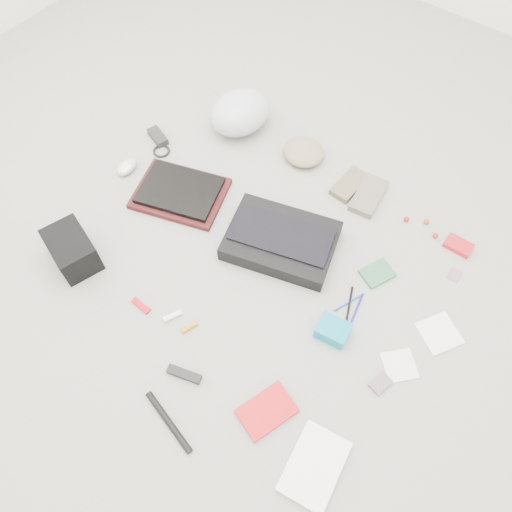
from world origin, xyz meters
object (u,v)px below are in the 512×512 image
Objects in this scene: bike_helmet at (240,112)px; book_red at (267,411)px; messenger_bag at (281,241)px; camera_bag at (72,250)px; accordion_wallet at (333,330)px; laptop at (180,190)px.

book_red is (0.90, -1.00, -0.08)m from bike_helmet.
messenger_bag is 0.70m from bike_helmet.
camera_bag reaches higher than messenger_bag.
book_red is 1.61× the size of accordion_wallet.
laptop is 1.78× the size of book_red.
bike_helmet is 1.34m from book_red.
laptop is 0.49m from bike_helmet.
camera_bag is (-0.06, -0.97, -0.02)m from bike_helmet.
accordion_wallet reaches higher than book_red.
book_red is 0.37m from accordion_wallet.
bike_helmet is at bearing 150.62° from book_red.
camera_bag is 1.04m from accordion_wallet.
camera_bag reaches higher than laptop.
camera_bag reaches higher than book_red.
camera_bag is 1.15× the size of book_red.
laptop is (-0.50, -0.05, 0.00)m from messenger_bag.
camera_bag is 1.85× the size of accordion_wallet.
messenger_bag is at bearing 59.66° from camera_bag.
bike_helmet is (-0.05, 0.48, 0.05)m from laptop.
accordion_wallet is (0.98, 0.35, -0.04)m from camera_bag.
camera_bag is at bearing -155.03° from messenger_bag.
accordion_wallet is at bearing -44.59° from messenger_bag.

